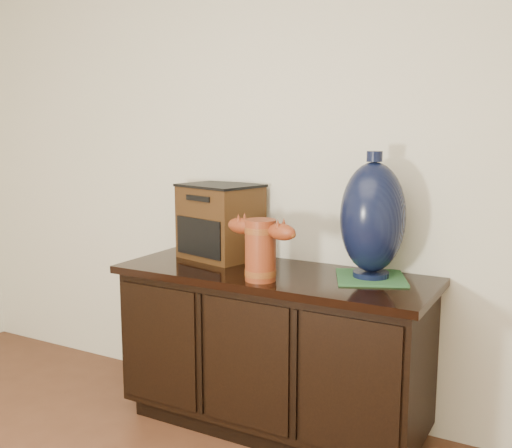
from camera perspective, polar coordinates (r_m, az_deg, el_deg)
The scene contains 6 objects.
sideboard at distance 2.84m, azimuth 1.61°, elevation -11.78°, with size 1.46×0.56×0.75m.
terracotta_vessel at distance 2.55m, azimuth 0.44°, elevation -2.14°, with size 0.38×0.16×0.27m.
tv_radio at distance 2.99m, azimuth -3.42°, elevation 0.26°, with size 0.43×0.38×0.37m.
green_mat at distance 2.66m, azimuth 10.87°, elevation -5.03°, with size 0.29×0.29×0.01m, color #2D6434.
lamp_base at distance 2.61m, azimuth 11.05°, elevation 0.57°, with size 0.37×0.37×0.54m.
spray_can at distance 2.85m, azimuth 0.23°, elevation -2.19°, with size 0.06×0.06×0.18m.
Camera 1 is at (1.22, -0.13, 1.41)m, focal length 42.00 mm.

